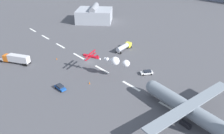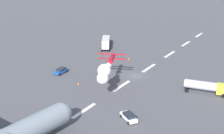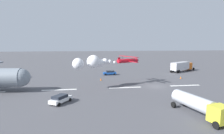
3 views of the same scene
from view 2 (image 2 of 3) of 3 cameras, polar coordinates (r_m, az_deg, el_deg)
The scene contains 14 objects.
ground_plane at distance 85.83m, azimuth 4.42°, elevation -1.70°, with size 440.00×440.00×0.00m, color #4C4C51.
runway_stripe_0 at distance 135.06m, azimuth 15.54°, elevation 5.62°, with size 8.00×0.90×0.01m, color white.
runway_stripe_1 at distance 120.47m, azimuth 13.29°, elevation 4.15°, with size 8.00×0.90×0.01m, color white.
runway_stripe_2 at distance 106.21m, azimuth 10.43°, elevation 2.28°, with size 8.00×0.90×0.01m, color white.
runway_stripe_3 at distance 92.45m, azimuth 6.72°, elevation -0.18°, with size 8.00×0.90×0.01m, color white.
runway_stripe_4 at distance 79.44m, azimuth 1.75°, elevation -3.46°, with size 8.00×0.90×0.01m, color white.
runway_stripe_5 at distance 67.60m, azimuth -5.12°, elevation -7.91°, with size 8.00×0.90×0.01m, color white.
stunt_biplane_red at distance 71.69m, azimuth -1.18°, elevation -0.58°, with size 17.63×10.52×3.09m.
semi_truck_orange at distance 112.11m, azimuth -1.10°, elevation 4.65°, with size 12.63×9.15×3.70m.
fuel_tanker_truck at distance 78.05m, azimuth 16.70°, elevation -3.38°, with size 4.49×10.04×2.90m.
followme_car_yellow at distance 88.59m, azimuth -9.28°, elevation -0.65°, with size 4.49×2.18×1.52m.
airport_staff_sedan at distance 63.46m, azimuth 3.09°, elevation -8.99°, with size 3.93×4.76×1.52m.
traffic_cone_near at distance 99.13m, azimuth 3.07°, elevation 1.54°, with size 0.44×0.44×0.75m, color orange.
traffic_cone_far at distance 80.47m, azimuth -6.11°, elevation -2.97°, with size 0.44×0.44×0.75m, color orange.
Camera 2 is at (70.93, 36.82, 31.29)m, focal length 50.23 mm.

